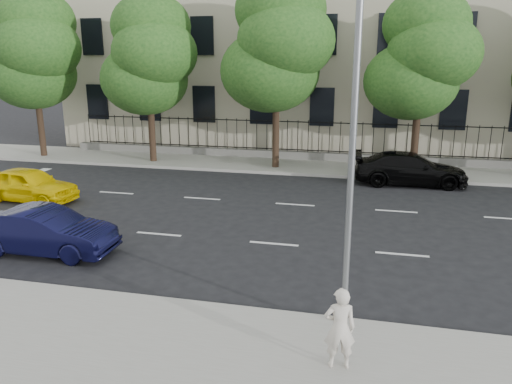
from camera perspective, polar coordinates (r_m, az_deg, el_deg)
ground at (r=13.98m, az=0.07°, el=-9.57°), size 120.00×120.00×0.00m
near_sidewalk at (r=10.57m, az=-5.04°, el=-18.10°), size 60.00×4.00×0.15m
far_sidewalk at (r=27.14m, az=6.71°, el=2.88°), size 60.00×4.00×0.15m
lane_markings at (r=18.32m, az=3.41°, el=-3.42°), size 49.60×4.62×0.01m
masonry_building at (r=35.56m, az=8.94°, el=20.24°), size 34.60×12.11×18.50m
iron_fence at (r=28.69m, az=7.14°, el=4.71°), size 30.00×0.50×2.20m
street_light at (r=10.62m, az=11.37°, el=11.03°), size 0.25×3.32×8.05m
tree_a at (r=31.86m, az=-23.97°, el=14.52°), size 5.71×5.31×9.39m
tree_b at (r=28.30m, az=-12.05°, el=14.94°), size 5.53×5.12×8.97m
tree_c at (r=26.17m, az=2.54°, el=16.48°), size 5.89×5.50×9.80m
tree_d at (r=25.81m, az=18.51°, el=14.48°), size 5.34×4.94×8.84m
yellow_taxi at (r=22.76m, az=-24.50°, el=0.78°), size 4.30×2.09×1.41m
navy_sedan at (r=16.54m, az=-22.96°, el=-4.17°), size 4.35×1.60×1.42m
black_sedan at (r=24.48m, az=17.17°, el=2.56°), size 5.30×2.37×1.51m
woman_near at (r=9.80m, az=9.55°, el=-15.08°), size 0.65×0.49×1.63m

